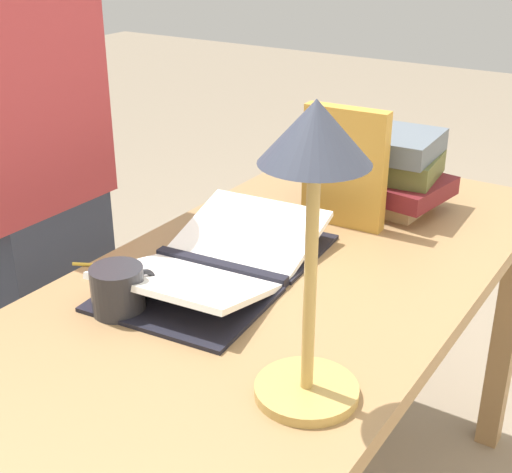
% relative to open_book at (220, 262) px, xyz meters
% --- Properties ---
extents(reading_desk, '(1.44, 0.70, 0.76)m').
position_rel_open_book_xyz_m(reading_desk, '(-0.07, 0.11, -0.13)').
color(reading_desk, '#937047').
rests_on(reading_desk, ground_plane).
extents(open_book, '(0.53, 0.34, 0.07)m').
position_rel_open_book_xyz_m(open_book, '(0.00, 0.00, 0.00)').
color(open_book, black).
rests_on(open_book, reading_desk).
extents(book_stack_tall, '(0.24, 0.32, 0.18)m').
position_rel_open_book_xyz_m(book_stack_tall, '(-0.50, 0.12, 0.07)').
color(book_stack_tall, tan).
rests_on(book_stack_tall, reading_desk).
extents(book_standing_upright, '(0.05, 0.19, 0.27)m').
position_rel_open_book_xyz_m(book_standing_upright, '(-0.34, 0.09, 0.11)').
color(book_standing_upright, '#BC8933').
rests_on(book_standing_upright, reading_desk).
extents(reading_lamp, '(0.15, 0.15, 0.44)m').
position_rel_open_book_xyz_m(reading_lamp, '(0.25, 0.33, 0.30)').
color(reading_lamp, tan).
rests_on(reading_lamp, reading_desk).
extents(coffee_mug, '(0.12, 0.09, 0.09)m').
position_rel_open_book_xyz_m(coffee_mug, '(0.22, -0.06, 0.02)').
color(coffee_mug, '#28282D').
rests_on(coffee_mug, reading_desk).
extents(pencil, '(0.09, 0.16, 0.01)m').
position_rel_open_book_xyz_m(pencil, '(0.10, -0.18, -0.02)').
color(pencil, gold).
rests_on(pencil, reading_desk).
extents(person_reader, '(0.36, 0.22, 1.61)m').
position_rel_open_book_xyz_m(person_reader, '(-0.02, -0.56, 0.02)').
color(person_reader, '#2D3342').
rests_on(person_reader, ground_plane).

